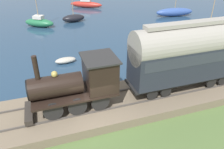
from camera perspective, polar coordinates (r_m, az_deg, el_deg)
name	(u,v)px	position (r m, az deg, el deg)	size (l,w,h in m)	color
ground_plane	(94,121)	(13.93, -4.71, -11.96)	(200.00, 200.00, 0.00)	#516B38
rail_embankment	(90,108)	(14.43, -5.67, -8.79)	(4.42, 56.00, 0.71)	#756651
steam_locomotive	(80,81)	(13.13, -8.26, -1.64)	(2.32, 5.63, 3.72)	black
passenger_coach	(187,52)	(15.52, 19.02, 5.49)	(2.24, 8.13, 4.70)	black
sailboat_green	(39,22)	(33.09, -18.48, 12.84)	(3.77, 4.52, 6.57)	#236B42
sailboat_red	(86,4)	(43.80, -6.81, 17.80)	(4.62, 5.98, 7.14)	#B72D23
sailboat_black	(74,18)	(34.43, -10.01, 14.34)	(1.86, 3.51, 5.43)	black
sailboat_yellow	(209,27)	(31.23, 23.99, 11.17)	(2.54, 5.08, 8.61)	gold
sailboat_blue	(174,12)	(38.57, 16.00, 15.46)	(2.43, 6.42, 9.27)	#335199
rowboat_far_out	(65,60)	(21.13, -12.06, 3.66)	(0.99, 2.01, 0.52)	#B7B2A3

